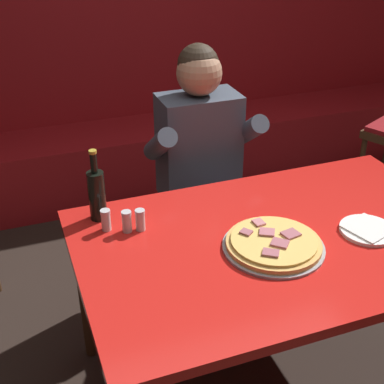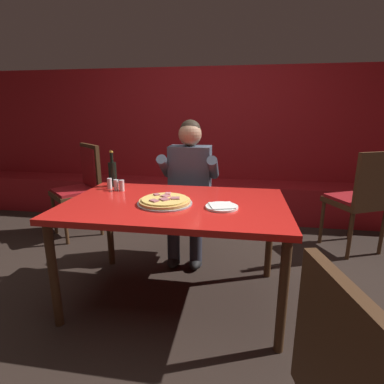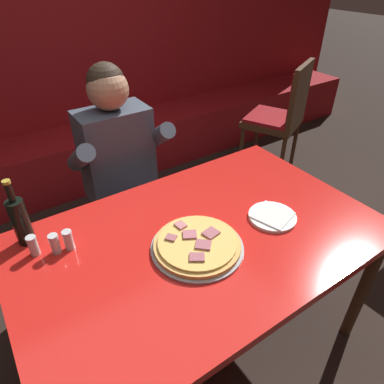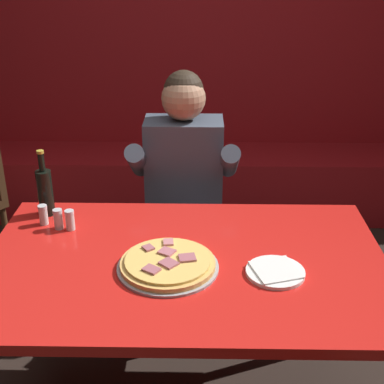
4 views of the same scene
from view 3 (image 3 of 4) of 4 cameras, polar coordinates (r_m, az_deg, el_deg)
ground_plane at (r=2.00m, az=1.18°, el=-23.17°), size 24.00×24.00×0.00m
booth_wall_panel at (r=3.19m, az=-23.05°, el=18.70°), size 6.80×0.16×1.90m
booth_bench at (r=3.15m, az=-18.65°, el=5.11°), size 6.46×0.48×0.46m
main_dining_table at (r=1.48m, az=1.49°, el=-9.17°), size 1.50×0.95×0.74m
pizza at (r=1.36m, az=0.86°, el=-8.80°), size 0.37×0.37×0.05m
plate_white_paper at (r=1.55m, az=13.24°, el=-3.97°), size 0.21×0.21×0.02m
beer_bottle at (r=1.48m, az=-26.73°, el=-4.20°), size 0.07×0.07×0.29m
shaker_red_pepper_flakes at (r=1.43m, az=-21.85°, el=-8.15°), size 0.04×0.04×0.09m
shaker_black_pepper at (r=1.43m, az=-19.87°, el=-7.64°), size 0.04×0.04×0.09m
shaker_oregano at (r=1.45m, az=-24.91°, el=-8.22°), size 0.04×0.04×0.09m
diner_seated_blue_shirt at (r=1.94m, az=-11.13°, el=3.30°), size 0.53×0.53×1.27m
dining_chair_far_left at (r=3.11m, az=14.84°, el=12.68°), size 0.59×0.59×1.01m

